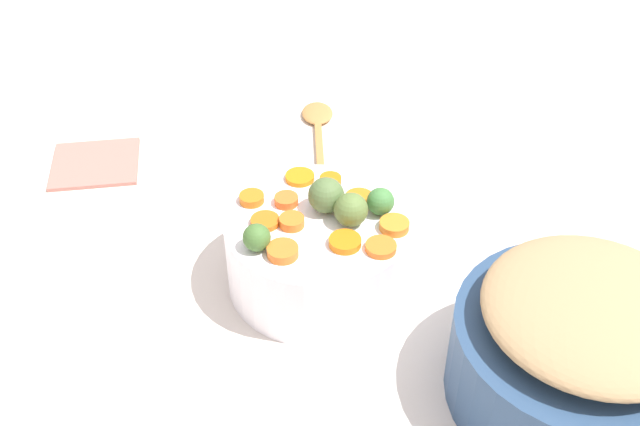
{
  "coord_description": "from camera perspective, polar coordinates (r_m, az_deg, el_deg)",
  "views": [
    {
      "loc": [
        0.04,
        0.7,
        0.7
      ],
      "look_at": [
        -0.0,
        -0.01,
        0.13
      ],
      "focal_mm": 43.86,
      "sensor_mm": 36.0,
      "label": 1
    }
  ],
  "objects": [
    {
      "name": "metal_pot",
      "position": [
        0.87,
        18.3,
        -10.23
      ],
      "size": [
        0.27,
        0.27,
        0.1
      ],
      "primitive_type": "cylinder",
      "color": "navy",
      "rests_on": "tabletop"
    },
    {
      "name": "carrot_slice_4",
      "position": [
        0.87,
        -2.74,
        -2.81
      ],
      "size": [
        0.04,
        0.04,
        0.01
      ],
      "primitive_type": "cylinder",
      "rotation": [
        0.0,
        0.0,
        4.6
      ],
      "color": "orange",
      "rests_on": "serving_bowl_carrots"
    },
    {
      "name": "carrot_slice_8",
      "position": [
        0.98,
        -1.48,
        2.64
      ],
      "size": [
        0.05,
        0.05,
        0.01
      ],
      "primitive_type": "cylinder",
      "rotation": [
        0.0,
        0.0,
        5.42
      ],
      "color": "orange",
      "rests_on": "serving_bowl_carrots"
    },
    {
      "name": "carrot_slice_6",
      "position": [
        0.94,
        -2.48,
        0.94
      ],
      "size": [
        0.04,
        0.04,
        0.01
      ],
      "primitive_type": "cylinder",
      "rotation": [
        0.0,
        0.0,
        5.52
      ],
      "color": "orange",
      "rests_on": "serving_bowl_carrots"
    },
    {
      "name": "brussels_sprout_3",
      "position": [
        0.88,
        -4.64,
        -1.79
      ],
      "size": [
        0.03,
        0.03,
        0.03
      ],
      "primitive_type": "sphere",
      "color": "#467132",
      "rests_on": "serving_bowl_carrots"
    },
    {
      "name": "brussels_sprout_0",
      "position": [
        0.93,
        4.44,
        0.85
      ],
      "size": [
        0.03,
        0.03,
        0.03
      ],
      "primitive_type": "sphere",
      "color": "#43803E",
      "rests_on": "serving_bowl_carrots"
    },
    {
      "name": "brussels_sprout_1",
      "position": [
        0.9,
        2.29,
        0.13
      ],
      "size": [
        0.04,
        0.04,
        0.04
      ],
      "primitive_type": "sphere",
      "color": "olive",
      "rests_on": "serving_bowl_carrots"
    },
    {
      "name": "carrot_slice_5",
      "position": [
        0.88,
        4.47,
        -2.51
      ],
      "size": [
        0.04,
        0.04,
        0.01
      ],
      "primitive_type": "cylinder",
      "rotation": [
        0.0,
        0.0,
        2.98
      ],
      "color": "orange",
      "rests_on": "serving_bowl_carrots"
    },
    {
      "name": "carrot_slice_2",
      "position": [
        0.91,
        -2.06,
        -0.82
      ],
      "size": [
        0.04,
        0.04,
        0.01
      ],
      "primitive_type": "cylinder",
      "rotation": [
        0.0,
        0.0,
        1.97
      ],
      "color": "orange",
      "rests_on": "serving_bowl_carrots"
    },
    {
      "name": "carrot_slice_10",
      "position": [
        0.95,
        -5.01,
        1.08
      ],
      "size": [
        0.04,
        0.04,
        0.01
      ],
      "primitive_type": "cylinder",
      "rotation": [
        0.0,
        0.0,
        1.79
      ],
      "color": "orange",
      "rests_on": "serving_bowl_carrots"
    },
    {
      "name": "wooden_spoon",
      "position": [
        1.26,
        -0.13,
        6.23
      ],
      "size": [
        0.05,
        0.28,
        0.01
      ],
      "color": "#B87E41",
      "rests_on": "tabletop"
    },
    {
      "name": "carrot_slice_7",
      "position": [
        0.95,
        2.89,
        1.04
      ],
      "size": [
        0.04,
        0.04,
        0.01
      ],
      "primitive_type": "cylinder",
      "rotation": [
        0.0,
        0.0,
        3.18
      ],
      "color": "orange",
      "rests_on": "serving_bowl_carrots"
    },
    {
      "name": "dish_towel",
      "position": [
        1.23,
        -16.08,
        3.48
      ],
      "size": [
        0.14,
        0.13,
        0.01
      ],
      "primitive_type": "cube",
      "rotation": [
        0.0,
        0.0,
        0.08
      ],
      "color": "#B87366",
      "rests_on": "tabletop"
    },
    {
      "name": "serving_bowl_carrots",
      "position": [
        0.95,
        0.0,
        -2.78
      ],
      "size": [
        0.22,
        0.22,
        0.1
      ],
      "primitive_type": "cylinder",
      "color": "white",
      "rests_on": "tabletop"
    },
    {
      "name": "stuffing_mound",
      "position": [
        0.82,
        19.36,
        -6.72
      ],
      "size": [
        0.22,
        0.22,
        0.05
      ],
      "primitive_type": "ellipsoid",
      "color": "tan",
      "rests_on": "metal_pot"
    },
    {
      "name": "tabletop",
      "position": [
        0.99,
        -0.1,
        -5.68
      ],
      "size": [
        2.4,
        2.4,
        0.02
      ],
      "primitive_type": "cube",
      "color": "silver",
      "rests_on": "ground"
    },
    {
      "name": "carrot_slice_1",
      "position": [
        0.92,
        -4.03,
        -0.61
      ],
      "size": [
        0.04,
        0.04,
        0.01
      ],
      "primitive_type": "cylinder",
      "rotation": [
        0.0,
        0.0,
        1.76
      ],
      "color": "orange",
      "rests_on": "serving_bowl_carrots"
    },
    {
      "name": "carrot_slice_9",
      "position": [
        0.97,
        0.77,
        2.36
      ],
      "size": [
        0.04,
        0.04,
        0.01
      ],
      "primitive_type": "cylinder",
      "rotation": [
        0.0,
        0.0,
        1.0
      ],
      "color": "orange",
      "rests_on": "serving_bowl_carrots"
    },
    {
      "name": "carrot_slice_0",
      "position": [
        0.91,
        5.45,
        -0.9
      ],
      "size": [
        0.05,
        0.05,
        0.01
      ],
      "primitive_type": "cylinder",
      "rotation": [
        0.0,
        0.0,
        2.03
      ],
      "color": "orange",
      "rests_on": "serving_bowl_carrots"
    },
    {
      "name": "brussels_sprout_2",
      "position": [
        0.92,
        0.45,
        1.31
      ],
      "size": [
        0.04,
        0.04,
        0.04
      ],
      "primitive_type": "sphere",
      "color": "#54703D",
      "rests_on": "serving_bowl_carrots"
    },
    {
      "name": "carrot_slice_3",
      "position": [
        0.89,
        1.84,
        -2.13
      ],
      "size": [
        0.05,
        0.05,
        0.01
      ],
      "primitive_type": "cylinder",
      "rotation": [
        0.0,
        0.0,
        2.04
      ],
      "color": "orange",
      "rests_on": "serving_bowl_carrots"
    }
  ]
}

